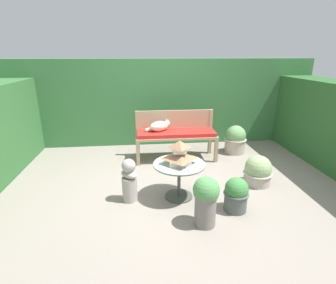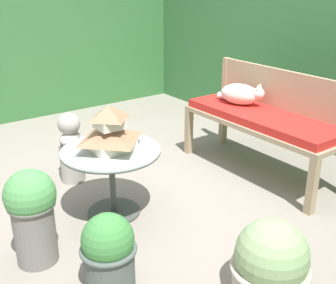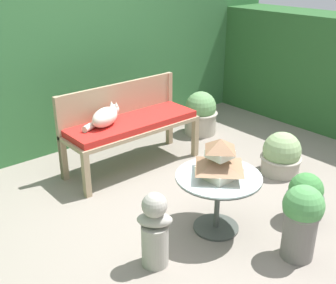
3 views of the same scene
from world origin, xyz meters
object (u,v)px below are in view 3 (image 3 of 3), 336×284
(cat, at_px, (105,117))
(potted_plant_table_far, at_px, (301,219))
(patio_table, at_px, (218,187))
(garden_bust, at_px, (155,230))
(potted_plant_bench_left, at_px, (281,155))
(potted_plant_bench_right, at_px, (201,114))
(potted_plant_path_edge, at_px, (305,198))
(pagoda_birdhouse, at_px, (220,160))
(garden_bench, at_px, (132,126))

(cat, height_order, potted_plant_table_far, cat)
(patio_table, relative_size, garden_bust, 1.16)
(potted_plant_bench_left, relative_size, potted_plant_table_far, 0.75)
(patio_table, distance_m, potted_plant_bench_right, 2.09)
(potted_plant_path_edge, xyz_separation_m, potted_plant_bench_left, (0.58, 0.65, -0.02))
(cat, distance_m, pagoda_birdhouse, 1.41)
(garden_bust, bearing_deg, potted_plant_bench_left, 52.68)
(garden_bench, height_order, potted_plant_table_far, potted_plant_table_far)
(garden_bust, distance_m, potted_plant_table_far, 1.08)
(pagoda_birdhouse, xyz_separation_m, potted_plant_bench_left, (1.24, 0.26, -0.44))
(garden_bench, distance_m, garden_bust, 1.61)
(patio_table, height_order, garden_bust, garden_bust)
(garden_bench, relative_size, cat, 3.11)
(cat, xyz_separation_m, potted_plant_path_edge, (0.82, -1.80, -0.42))
(potted_plant_bench_left, height_order, potted_plant_table_far, potted_plant_table_far)
(pagoda_birdhouse, bearing_deg, garden_bust, -178.72)
(pagoda_birdhouse, relative_size, potted_plant_table_far, 0.62)
(cat, xyz_separation_m, potted_plant_bench_right, (1.52, 0.18, -0.37))
(patio_table, relative_size, potted_plant_bench_left, 1.54)
(pagoda_birdhouse, xyz_separation_m, potted_plant_table_far, (0.21, -0.64, -0.30))
(patio_table, xyz_separation_m, pagoda_birdhouse, (0.00, 0.00, 0.24))
(potted_plant_bench_left, bearing_deg, potted_plant_bench_right, 84.66)
(patio_table, xyz_separation_m, potted_plant_bench_left, (1.24, 0.26, -0.19))
(cat, xyz_separation_m, garden_bust, (-0.51, -1.42, -0.34))
(cat, relative_size, potted_plant_bench_left, 1.05)
(garden_bench, relative_size, patio_table, 2.11)
(garden_bust, distance_m, potted_plant_bench_right, 2.58)
(potted_plant_path_edge, bearing_deg, cat, 114.39)
(garden_bench, height_order, potted_plant_path_edge, garden_bench)
(pagoda_birdhouse, bearing_deg, garden_bench, 83.95)
(pagoda_birdhouse, height_order, potted_plant_path_edge, pagoda_birdhouse)
(potted_plant_path_edge, relative_size, potted_plant_bench_left, 0.98)
(cat, xyz_separation_m, potted_plant_table_far, (0.36, -2.05, -0.30))
(garden_bust, height_order, potted_plant_path_edge, garden_bust)
(pagoda_birdhouse, xyz_separation_m, potted_plant_path_edge, (0.66, -0.40, -0.42))
(cat, xyz_separation_m, potted_plant_bench_left, (1.39, -1.15, -0.44))
(potted_plant_bench_left, bearing_deg, garden_bust, -171.83)
(cat, height_order, patio_table, cat)
(garden_bust, relative_size, potted_plant_bench_right, 1.09)
(pagoda_birdhouse, bearing_deg, potted_plant_table_far, -72.11)
(potted_plant_bench_left, xyz_separation_m, potted_plant_bench_right, (0.12, 1.33, 0.06))
(garden_bench, height_order, patio_table, garden_bench)
(garden_bench, bearing_deg, cat, 173.08)
(garden_bust, xyz_separation_m, potted_plant_bench_left, (1.90, 0.27, -0.09))
(garden_bench, xyz_separation_m, garden_bust, (-0.81, -1.38, -0.17))
(garden_bench, bearing_deg, potted_plant_table_far, -88.22)
(garden_bench, distance_m, pagoda_birdhouse, 1.39)
(potted_plant_table_far, bearing_deg, potted_plant_bench_right, 62.64)
(cat, bearing_deg, garden_bust, -133.22)
(garden_bench, height_order, potted_plant_bench_right, potted_plant_bench_right)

